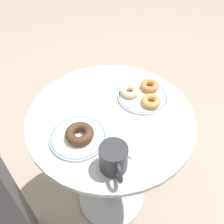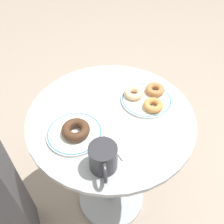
{
  "view_description": "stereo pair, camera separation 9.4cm",
  "coord_description": "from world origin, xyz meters",
  "px_view_note": "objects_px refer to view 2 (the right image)",
  "views": [
    {
      "loc": [
        -0.51,
        -0.41,
        1.42
      ],
      "look_at": [
        0.0,
        -0.01,
        0.74
      ],
      "focal_mm": 39.55,
      "sensor_mm": 36.0,
      "label": 1
    },
    {
      "loc": [
        -0.44,
        -0.48,
        1.42
      ],
      "look_at": [
        0.0,
        -0.01,
        0.74
      ],
      "focal_mm": 39.55,
      "sensor_mm": 36.0,
      "label": 2
    }
  ],
  "objects_px": {
    "plate_left": "(74,133)",
    "cafe_table": "(111,152)",
    "donut_cinnamon": "(155,90)",
    "donut_glazed": "(134,93)",
    "plate_right": "(146,99)",
    "paper_napkin": "(130,139)",
    "donut_chocolate": "(76,130)",
    "donut_old_fashioned": "(153,105)",
    "coffee_mug": "(103,158)"
  },
  "relations": [
    {
      "from": "paper_napkin",
      "to": "plate_right",
      "type": "bearing_deg",
      "value": 26.18
    },
    {
      "from": "donut_glazed",
      "to": "coffee_mug",
      "type": "relative_size",
      "value": 0.65
    },
    {
      "from": "plate_left",
      "to": "donut_old_fashioned",
      "type": "distance_m",
      "value": 0.32
    },
    {
      "from": "coffee_mug",
      "to": "donut_chocolate",
      "type": "bearing_deg",
      "value": 84.67
    },
    {
      "from": "cafe_table",
      "to": "donut_old_fashioned",
      "type": "relative_size",
      "value": 9.21
    },
    {
      "from": "coffee_mug",
      "to": "donut_old_fashioned",
      "type": "bearing_deg",
      "value": 10.93
    },
    {
      "from": "plate_right",
      "to": "coffee_mug",
      "type": "relative_size",
      "value": 1.73
    },
    {
      "from": "donut_old_fashioned",
      "to": "plate_left",
      "type": "bearing_deg",
      "value": 159.64
    },
    {
      "from": "plate_right",
      "to": "paper_napkin",
      "type": "height_order",
      "value": "plate_right"
    },
    {
      "from": "cafe_table",
      "to": "donut_cinnamon",
      "type": "xyz_separation_m",
      "value": [
        0.22,
        -0.04,
        0.27
      ]
    },
    {
      "from": "donut_old_fashioned",
      "to": "coffee_mug",
      "type": "bearing_deg",
      "value": -169.07
    },
    {
      "from": "plate_right",
      "to": "donut_glazed",
      "type": "xyz_separation_m",
      "value": [
        -0.02,
        0.05,
        0.02
      ]
    },
    {
      "from": "donut_glazed",
      "to": "donut_old_fashioned",
      "type": "relative_size",
      "value": 1.0
    },
    {
      "from": "paper_napkin",
      "to": "coffee_mug",
      "type": "bearing_deg",
      "value": -173.05
    },
    {
      "from": "plate_right",
      "to": "coffee_mug",
      "type": "xyz_separation_m",
      "value": [
        -0.33,
        -0.11,
        0.04
      ]
    },
    {
      "from": "plate_left",
      "to": "donut_cinnamon",
      "type": "height_order",
      "value": "donut_cinnamon"
    },
    {
      "from": "donut_chocolate",
      "to": "donut_glazed",
      "type": "height_order",
      "value": "donut_chocolate"
    },
    {
      "from": "plate_left",
      "to": "paper_napkin",
      "type": "bearing_deg",
      "value": -50.14
    },
    {
      "from": "coffee_mug",
      "to": "cafe_table",
      "type": "bearing_deg",
      "value": 41.36
    },
    {
      "from": "cafe_table",
      "to": "donut_cinnamon",
      "type": "height_order",
      "value": "donut_cinnamon"
    },
    {
      "from": "paper_napkin",
      "to": "donut_chocolate",
      "type": "bearing_deg",
      "value": 130.74
    },
    {
      "from": "donut_cinnamon",
      "to": "donut_glazed",
      "type": "bearing_deg",
      "value": 150.37
    },
    {
      "from": "donut_glazed",
      "to": "paper_napkin",
      "type": "xyz_separation_m",
      "value": [
        -0.17,
        -0.14,
        -0.02
      ]
    },
    {
      "from": "donut_cinnamon",
      "to": "donut_glazed",
      "type": "xyz_separation_m",
      "value": [
        -0.08,
        0.05,
        0.0
      ]
    },
    {
      "from": "cafe_table",
      "to": "donut_glazed",
      "type": "height_order",
      "value": "donut_glazed"
    },
    {
      "from": "cafe_table",
      "to": "coffee_mug",
      "type": "bearing_deg",
      "value": -138.64
    },
    {
      "from": "plate_right",
      "to": "coffee_mug",
      "type": "height_order",
      "value": "coffee_mug"
    },
    {
      "from": "donut_chocolate",
      "to": "donut_cinnamon",
      "type": "height_order",
      "value": "donut_chocolate"
    },
    {
      "from": "donut_chocolate",
      "to": "cafe_table",
      "type": "bearing_deg",
      "value": -4.2
    },
    {
      "from": "cafe_table",
      "to": "donut_glazed",
      "type": "bearing_deg",
      "value": 3.64
    },
    {
      "from": "donut_cinnamon",
      "to": "plate_left",
      "type": "bearing_deg",
      "value": 171.51
    },
    {
      "from": "donut_cinnamon",
      "to": "donut_old_fashioned",
      "type": "distance_m",
      "value": 0.09
    },
    {
      "from": "plate_left",
      "to": "donut_cinnamon",
      "type": "distance_m",
      "value": 0.38
    },
    {
      "from": "donut_glazed",
      "to": "paper_napkin",
      "type": "distance_m",
      "value": 0.22
    },
    {
      "from": "plate_left",
      "to": "cafe_table",
      "type": "bearing_deg",
      "value": -6.87
    },
    {
      "from": "plate_right",
      "to": "donut_old_fashioned",
      "type": "bearing_deg",
      "value": -112.07
    },
    {
      "from": "plate_right",
      "to": "paper_napkin",
      "type": "bearing_deg",
      "value": -153.82
    },
    {
      "from": "plate_right",
      "to": "donut_chocolate",
      "type": "bearing_deg",
      "value": 170.65
    },
    {
      "from": "donut_old_fashioned",
      "to": "donut_chocolate",
      "type": "bearing_deg",
      "value": 160.8
    },
    {
      "from": "plate_right",
      "to": "donut_chocolate",
      "type": "distance_m",
      "value": 0.32
    },
    {
      "from": "donut_glazed",
      "to": "donut_old_fashioned",
      "type": "height_order",
      "value": "same"
    },
    {
      "from": "plate_right",
      "to": "donut_cinnamon",
      "type": "relative_size",
      "value": 2.64
    },
    {
      "from": "plate_left",
      "to": "plate_right",
      "type": "height_order",
      "value": "same"
    },
    {
      "from": "paper_napkin",
      "to": "coffee_mug",
      "type": "relative_size",
      "value": 1.19
    },
    {
      "from": "cafe_table",
      "to": "coffee_mug",
      "type": "xyz_separation_m",
      "value": [
        -0.17,
        -0.15,
        0.3
      ]
    },
    {
      "from": "donut_chocolate",
      "to": "donut_glazed",
      "type": "xyz_separation_m",
      "value": [
        0.29,
        -0.0,
        -0.0
      ]
    },
    {
      "from": "donut_chocolate",
      "to": "plate_right",
      "type": "bearing_deg",
      "value": -9.35
    },
    {
      "from": "donut_cinnamon",
      "to": "donut_glazed",
      "type": "distance_m",
      "value": 0.09
    },
    {
      "from": "cafe_table",
      "to": "donut_cinnamon",
      "type": "bearing_deg",
      "value": -9.68
    },
    {
      "from": "donut_glazed",
      "to": "donut_old_fashioned",
      "type": "bearing_deg",
      "value": -87.75
    }
  ]
}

